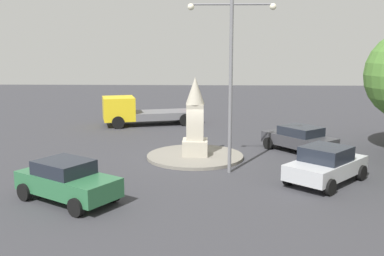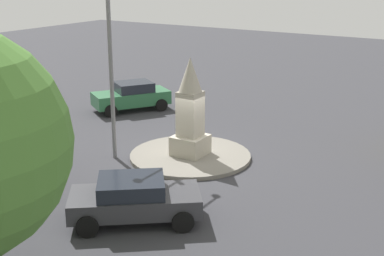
{
  "view_description": "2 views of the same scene",
  "coord_description": "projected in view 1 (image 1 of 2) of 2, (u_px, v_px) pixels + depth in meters",
  "views": [
    {
      "loc": [
        -0.57,
        21.76,
        5.59
      ],
      "look_at": [
        0.16,
        -0.29,
        1.45
      ],
      "focal_mm": 42.12,
      "sensor_mm": 36.0,
      "label": 1
    },
    {
      "loc": [
        -16.5,
        -10.41,
        7.32
      ],
      "look_at": [
        -0.2,
        -0.2,
        1.32
      ],
      "focal_mm": 48.92,
      "sensor_mm": 36.0,
      "label": 2
    }
  ],
  "objects": [
    {
      "name": "car_dark_grey_passing",
      "position": [
        299.0,
        138.0,
        23.54
      ],
      "size": [
        3.71,
        4.07,
        1.36
      ],
      "color": "#38383D",
      "rests_on": "ground"
    },
    {
      "name": "truck_yellow_parked_right",
      "position": [
        138.0,
        111.0,
        31.26
      ],
      "size": [
        6.74,
        3.81,
        2.0
      ],
      "color": "yellow",
      "rests_on": "ground"
    },
    {
      "name": "ground_plane",
      "position": [
        195.0,
        158.0,
        22.42
      ],
      "size": [
        80.0,
        80.0,
        0.0
      ],
      "primitive_type": "plane",
      "color": "#38383D"
    },
    {
      "name": "car_green_near_island",
      "position": [
        67.0,
        180.0,
        16.11
      ],
      "size": [
        4.2,
        3.52,
        1.5
      ],
      "color": "#2D6B42",
      "rests_on": "ground"
    },
    {
      "name": "car_silver_far_side",
      "position": [
        326.0,
        164.0,
        18.26
      ],
      "size": [
        3.92,
        4.03,
        1.52
      ],
      "color": "#B7BABF",
      "rests_on": "ground"
    },
    {
      "name": "streetlamp",
      "position": [
        231.0,
        67.0,
        19.01
      ],
      "size": [
        3.66,
        0.28,
        7.51
      ],
      "color": "slate",
      "rests_on": "ground"
    },
    {
      "name": "monument",
      "position": [
        195.0,
        121.0,
        22.07
      ],
      "size": [
        1.23,
        1.23,
        3.87
      ],
      "color": "#B2AA99",
      "rests_on": "traffic_island"
    },
    {
      "name": "traffic_island",
      "position": [
        195.0,
        156.0,
        22.41
      ],
      "size": [
        4.8,
        4.8,
        0.15
      ],
      "primitive_type": "cylinder",
      "color": "gray",
      "rests_on": "ground"
    }
  ]
}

